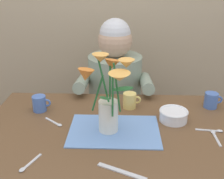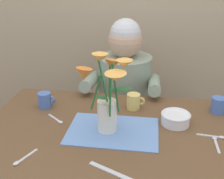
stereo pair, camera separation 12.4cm
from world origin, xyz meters
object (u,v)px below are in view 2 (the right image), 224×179
Objects in this scene: tea_cup at (45,100)px; coffee_cup at (134,101)px; ceramic_bowl at (176,118)px; dinner_knife at (112,172)px; seated_person at (124,105)px; flower_vase at (107,94)px; ceramic_mug at (218,105)px.

coffee_cup is (0.46, 0.05, 0.00)m from tea_cup.
ceramic_bowl is 1.46× the size of tea_cup.
seated_person is at bearing 118.28° from dinner_knife.
seated_person reaches higher than flower_vase.
seated_person is 3.28× the size of flower_vase.
flower_vase is 1.82× the size of dinner_knife.
flower_vase is (-0.01, -0.62, 0.36)m from seated_person.
dinner_knife is at bearing -130.90° from ceramic_mug.
flower_vase is 0.60m from ceramic_mug.
seated_person reaches higher than ceramic_bowl.
tea_cup is 0.46m from coffee_cup.
dinner_knife is 2.04× the size of coffee_cup.
seated_person reaches higher than tea_cup.
seated_person is 0.62m from ceramic_bowl.
tea_cup is (-0.36, 0.19, -0.14)m from flower_vase.
coffee_cup is at bearing -79.03° from seated_person.
flower_vase is at bearing 127.55° from dinner_knife.
seated_person is at bearing 144.42° from ceramic_mug.
flower_vase is 0.36m from ceramic_bowl.
seated_person is 0.72m from flower_vase.
seated_person is 12.20× the size of tea_cup.
ceramic_mug is (0.22, 0.15, 0.01)m from ceramic_bowl.
ceramic_bowl is at bearing -62.40° from seated_person.
seated_person is 5.97× the size of dinner_knife.
seated_person is 12.20× the size of coffee_cup.
flower_vase is at bearing -159.80° from ceramic_bowl.
flower_vase reaches higher than coffee_cup.
ceramic_bowl is 0.26m from ceramic_mug.
flower_vase is 0.30m from coffee_cup.
ceramic_mug is at bearing 26.61° from flower_vase.
dinner_knife is 0.51m from coffee_cup.
ceramic_bowl is 0.45m from dinner_knife.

